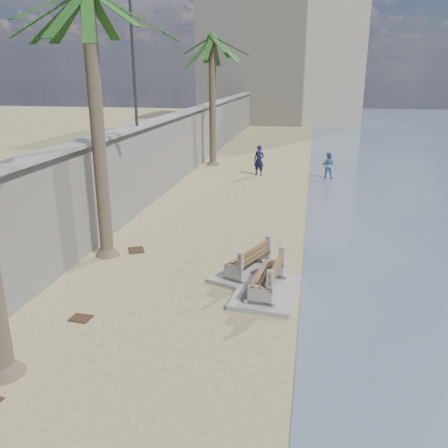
{
  "coord_description": "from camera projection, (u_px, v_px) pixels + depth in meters",
  "views": [
    {
      "loc": [
        2.1,
        -6.86,
        5.75
      ],
      "look_at": [
        -0.5,
        7.0,
        1.2
      ],
      "focal_mm": 38.0,
      "sensor_mm": 36.0,
      "label": 1
    }
  ],
  "objects": [
    {
      "name": "debris_d",
      "position": [
        81.0,
        318.0,
        11.55
      ],
      "size": [
        0.53,
        0.44,
        0.03
      ],
      "primitive_type": "cube",
      "rotation": [
        0.0,
        0.0,
        3.07
      ],
      "color": "#382616",
      "rests_on": "ground_plane"
    },
    {
      "name": "bench_near",
      "position": [
        267.0,
        280.0,
        12.68
      ],
      "size": [
        1.84,
        2.51,
        0.99
      ],
      "color": "gray",
      "rests_on": "ground_plane"
    },
    {
      "name": "ground_plane",
      "position": [
        180.0,
        406.0,
        8.55
      ],
      "size": [
        140.0,
        140.0,
        0.0
      ],
      "primitive_type": "plane",
      "color": "#97895C"
    },
    {
      "name": "seawall",
      "position": [
        186.0,
        143.0,
        27.63
      ],
      "size": [
        0.45,
        70.0,
        3.5
      ],
      "primitive_type": "cube",
      "color": "gray",
      "rests_on": "ground_plane"
    },
    {
      "name": "end_building",
      "position": [
        282.0,
        60.0,
        55.39
      ],
      "size": [
        18.0,
        12.0,
        14.0
      ],
      "primitive_type": "cube",
      "color": "#B7AA93",
      "rests_on": "ground_plane"
    },
    {
      "name": "person_b",
      "position": [
        328.0,
        164.0,
        26.57
      ],
      "size": [
        0.92,
        0.79,
        1.64
      ],
      "primitive_type": "imported",
      "rotation": [
        0.0,
        0.0,
        2.89
      ],
      "color": "teal",
      "rests_on": "ground_plane"
    },
    {
      "name": "person_a",
      "position": [
        259.0,
        158.0,
        27.26
      ],
      "size": [
        0.82,
        0.66,
        1.98
      ],
      "primitive_type": "imported",
      "rotation": [
        0.0,
        0.0,
        -0.28
      ],
      "color": "#131234",
      "rests_on": "ground_plane"
    },
    {
      "name": "bench_far",
      "position": [
        248.0,
        262.0,
        13.9
      ],
      "size": [
        2.26,
        2.63,
        0.93
      ],
      "color": "gray",
      "rests_on": "ground_plane"
    },
    {
      "name": "streetlight",
      "position": [
        133.0,
        48.0,
        18.63
      ],
      "size": [
        0.28,
        0.28,
        5.12
      ],
      "color": "#2D2D33",
      "rests_on": "wall_cap"
    },
    {
      "name": "debris_c",
      "position": [
        136.0,
        250.0,
        15.94
      ],
      "size": [
        0.73,
        0.78,
        0.03
      ],
      "primitive_type": "cube",
      "rotation": [
        0.0,
        0.0,
        5.17
      ],
      "color": "#382616",
      "rests_on": "ground_plane"
    },
    {
      "name": "palm_back",
      "position": [
        212.0,
        40.0,
        28.29
      ],
      "size": [
        5.0,
        5.0,
        8.55
      ],
      "color": "brown",
      "rests_on": "ground_plane"
    },
    {
      "name": "wall_cap",
      "position": [
        185.0,
        112.0,
        27.08
      ],
      "size": [
        0.8,
        70.0,
        0.12
      ],
      "primitive_type": "cube",
      "color": "gray",
      "rests_on": "seawall"
    }
  ]
}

